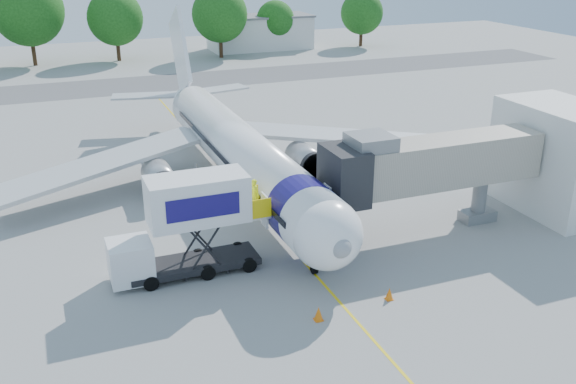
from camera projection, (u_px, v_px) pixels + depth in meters
name	position (u px, v px, depth m)	size (l,w,h in m)	color
ground	(257.00, 209.00, 42.87)	(160.00, 160.00, 0.00)	#9A9A98
guidance_line	(257.00, 209.00, 42.87)	(0.15, 70.00, 0.01)	yellow
taxiway_strip	(146.00, 84.00, 79.14)	(120.00, 10.00, 0.01)	#59595B
aircraft	(237.00, 149.00, 45.34)	(34.17, 37.73, 11.35)	white
jet_bridge	(421.00, 165.00, 37.96)	(13.90, 3.20, 6.60)	#AAA192
terminal_stub	(558.00, 158.00, 41.86)	(5.00, 8.00, 7.00)	silver
catering_hiloader	(187.00, 227.00, 33.66)	(8.50, 2.44, 5.50)	black
ground_tug	(460.00, 337.00, 27.90)	(3.74, 2.58, 1.36)	white
safety_cone_a	(318.00, 314.00, 30.32)	(0.45, 0.45, 0.72)	orange
safety_cone_b	(389.00, 294.00, 32.07)	(0.41, 0.41, 0.66)	orange
outbuilding_right	(260.00, 32.00, 102.95)	(16.40, 7.40, 5.30)	silver
tree_c	(28.00, 10.00, 87.78)	(9.73, 9.73, 12.41)	#382314
tree_d	(115.00, 18.00, 91.81)	(7.91, 7.91, 10.08)	#382314
tree_e	(220.00, 14.00, 94.13)	(8.15, 8.15, 10.39)	#382314
tree_f	(275.00, 20.00, 101.66)	(6.03, 6.03, 7.68)	#382314
tree_g	(362.00, 13.00, 104.63)	(6.90, 6.90, 8.80)	#382314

